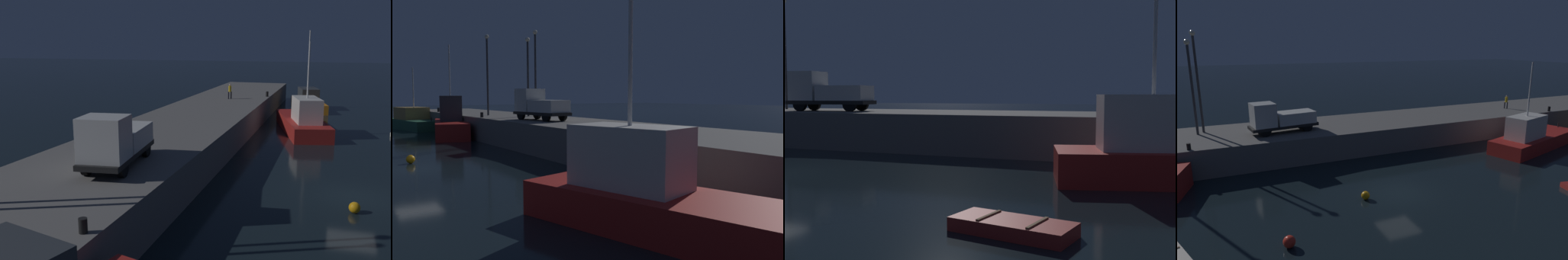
% 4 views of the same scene
% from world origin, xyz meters
% --- Properties ---
extents(pier_quay, '(79.23, 8.13, 2.24)m').
position_xyz_m(pier_quay, '(0.00, 12.01, 1.12)').
color(pier_quay, slate).
rests_on(pier_quay, ground).
extents(rowboat_white_mid, '(3.12, 1.75, 0.38)m').
position_xyz_m(rowboat_white_mid, '(12.04, -4.50, 0.17)').
color(rowboat_white_mid, '#B22823').
rests_on(rowboat_white_mid, ground).
extents(lamp_post_central, '(0.44, 0.44, 8.46)m').
position_xyz_m(lamp_post_central, '(-11.61, 13.64, 7.15)').
color(lamp_post_central, '#38383D').
rests_on(lamp_post_central, pier_quay).
extents(utility_truck, '(5.84, 2.71, 2.64)m').
position_xyz_m(utility_truck, '(-5.60, 10.90, 3.48)').
color(utility_truck, black).
rests_on(utility_truck, pier_quay).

